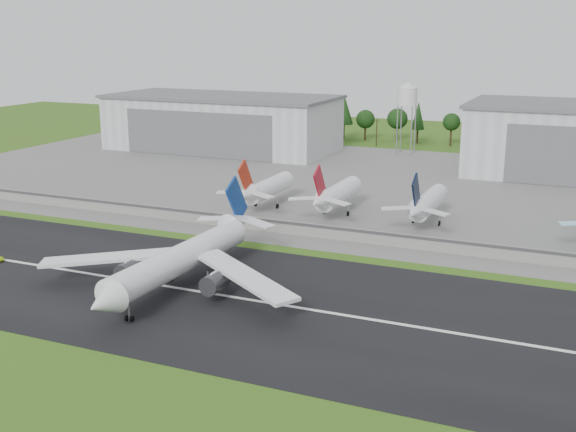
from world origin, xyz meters
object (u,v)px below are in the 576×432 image
at_px(parked_jet_red_a, 264,189).
at_px(parked_jet_red_b, 335,195).
at_px(main_airliner, 179,266).
at_px(parked_jet_navy, 426,204).

height_order(parked_jet_red_a, parked_jet_red_b, parked_jet_red_b).
relative_size(parked_jet_red_a, parked_jet_red_b, 1.00).
bearing_deg(main_airliner, parked_jet_red_a, -77.14).
bearing_deg(parked_jet_red_b, parked_jet_red_a, -179.93).
bearing_deg(parked_jet_navy, main_airliner, -116.69).
height_order(parked_jet_red_b, parked_jet_navy, parked_jet_red_b).
relative_size(main_airliner, parked_jet_red_b, 1.89).
bearing_deg(parked_jet_red_a, main_airliner, -78.85).
xyz_separation_m(parked_jet_red_b, parked_jet_navy, (25.36, -0.02, -0.11)).
xyz_separation_m(parked_jet_red_a, parked_jet_navy, (46.86, 0.01, 0.04)).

